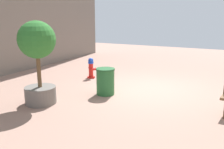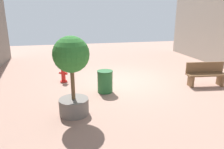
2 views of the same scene
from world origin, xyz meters
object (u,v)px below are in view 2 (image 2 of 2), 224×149
at_px(planter_tree, 72,68).
at_px(trash_bin, 105,81).
at_px(bench_near, 206,74).
at_px(fire_hydrant, 63,73).

distance_m(planter_tree, trash_bin, 2.19).
distance_m(bench_near, trash_bin, 4.11).
bearing_deg(bench_near, trash_bin, -2.36).
xyz_separation_m(bench_near, planter_tree, (5.33, 1.37, 0.89)).
xyz_separation_m(planter_tree, trash_bin, (-1.22, -1.54, -0.97)).
relative_size(fire_hydrant, planter_tree, 0.35).
relative_size(planter_tree, trash_bin, 2.77).
bearing_deg(fire_hydrant, bench_near, 162.81).
bearing_deg(fire_hydrant, planter_tree, 95.30).
height_order(bench_near, trash_bin, bench_near).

